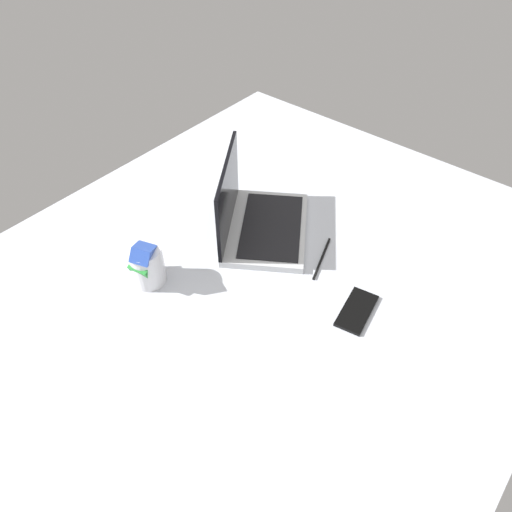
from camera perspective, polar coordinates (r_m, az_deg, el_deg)
bed_mattress at (r=133.89cm, az=-1.26°, el=-6.65°), size 180.00×140.00×18.00cm
laptop at (r=141.05cm, az=0.01°, el=4.39°), size 40.21×37.38×23.00cm
snack_cup at (r=128.34cm, az=-12.74°, el=-0.93°), size 9.87×9.04×14.44cm
cell_phone at (r=124.75cm, az=11.75°, el=-6.29°), size 14.98×9.17×0.80cm
charger_cable at (r=136.09cm, az=7.73°, el=-0.27°), size 16.27×6.09×0.60cm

